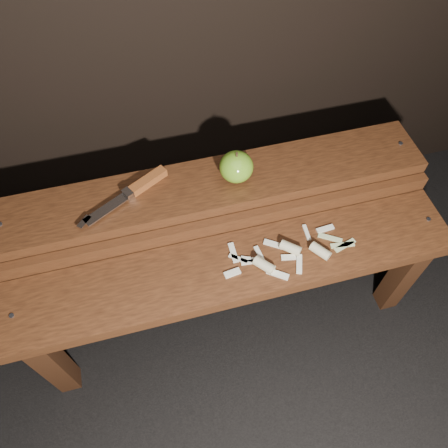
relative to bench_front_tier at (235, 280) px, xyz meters
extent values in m
plane|color=black|center=(0.00, 0.06, -0.35)|extent=(60.00, 60.00, 0.00)
cube|color=#341A0D|center=(-0.54, -0.04, -0.16)|extent=(0.06, 0.06, 0.38)
cube|color=#341A0D|center=(0.54, -0.04, -0.16)|extent=(0.06, 0.06, 0.38)
cube|color=#442210|center=(0.00, 0.01, 0.05)|extent=(1.20, 0.20, 0.04)
cylinder|color=slate|center=(-0.56, 0.01, 0.07)|extent=(0.01, 0.01, 0.00)
cylinder|color=slate|center=(0.56, 0.01, 0.07)|extent=(0.01, 0.01, 0.00)
cube|color=#341A0D|center=(-0.54, 0.26, -0.12)|extent=(0.06, 0.06, 0.46)
cube|color=#341A0D|center=(0.54, 0.26, -0.12)|extent=(0.06, 0.06, 0.46)
cube|color=#442210|center=(0.00, 0.13, 0.09)|extent=(1.20, 0.02, 0.05)
cube|color=#442210|center=(0.00, 0.23, 0.13)|extent=(1.20, 0.18, 0.04)
cylinder|color=slate|center=(-0.56, 0.23, 0.15)|extent=(0.01, 0.01, 0.00)
cylinder|color=slate|center=(0.56, 0.23, 0.15)|extent=(0.01, 0.01, 0.00)
ellipsoid|color=#689C20|center=(0.06, 0.23, 0.19)|extent=(0.09, 0.09, 0.08)
cylinder|color=#382314|center=(0.06, 0.23, 0.24)|extent=(0.01, 0.01, 0.01)
cube|color=brown|center=(-0.17, 0.27, 0.16)|extent=(0.11, 0.08, 0.02)
cube|color=silver|center=(-0.23, 0.24, 0.16)|extent=(0.03, 0.04, 0.02)
cube|color=silver|center=(-0.29, 0.20, 0.16)|extent=(0.12, 0.08, 0.00)
cube|color=silver|center=(-0.35, 0.18, 0.16)|extent=(0.04, 0.04, 0.00)
cube|color=beige|center=(0.10, -0.05, 0.07)|extent=(0.06, 0.05, 0.01)
cube|color=beige|center=(0.14, -0.01, 0.07)|extent=(0.04, 0.02, 0.01)
cube|color=beige|center=(0.16, -0.03, 0.07)|extent=(0.03, 0.06, 0.01)
cube|color=beige|center=(0.27, 0.05, 0.07)|extent=(0.05, 0.02, 0.01)
cube|color=beige|center=(0.00, 0.04, 0.07)|extent=(0.02, 0.06, 0.01)
cube|color=beige|center=(0.12, 0.04, 0.07)|extent=(0.06, 0.05, 0.01)
cube|color=beige|center=(0.07, 0.02, 0.07)|extent=(0.02, 0.06, 0.01)
cube|color=beige|center=(0.04, 0.01, 0.07)|extent=(0.05, 0.02, 0.01)
cube|color=beige|center=(0.21, 0.05, 0.07)|extent=(0.01, 0.05, 0.01)
cube|color=beige|center=(0.01, 0.02, 0.07)|extent=(0.05, 0.04, 0.01)
cube|color=beige|center=(0.04, 0.01, 0.07)|extent=(0.06, 0.04, 0.01)
cube|color=beige|center=(-0.01, -0.01, 0.07)|extent=(0.04, 0.02, 0.01)
cylinder|color=#C9BB8C|center=(0.07, -0.02, 0.08)|extent=(0.06, 0.06, 0.03)
cylinder|color=#C9BB8C|center=(0.15, 0.01, 0.08)|extent=(0.06, 0.06, 0.03)
cylinder|color=#C9BB8C|center=(0.23, -0.01, 0.08)|extent=(0.05, 0.06, 0.03)
cube|color=#BCC988|center=(0.30, -0.01, 0.07)|extent=(0.07, 0.03, 0.00)
cube|color=#BCC988|center=(0.29, -0.01, 0.07)|extent=(0.07, 0.02, 0.00)
cube|color=#BCC988|center=(0.27, 0.02, 0.07)|extent=(0.06, 0.05, 0.00)
camera|label=1|loc=(-0.17, -0.51, 1.06)|focal=35.00mm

